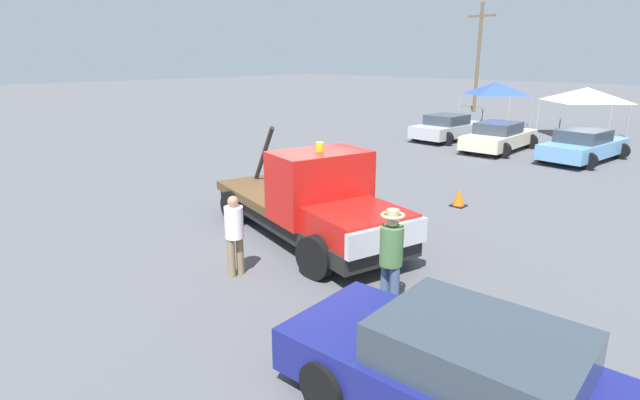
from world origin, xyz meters
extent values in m
plane|color=#545459|center=(0.00, 0.00, 0.00)|extent=(160.00, 160.00, 0.00)
cube|color=black|center=(0.00, 0.00, 0.53)|extent=(6.28, 3.23, 0.35)
cube|color=red|center=(2.11, -0.49, 0.98)|extent=(2.05, 2.14, 0.55)
cube|color=silver|center=(2.97, -0.70, 0.95)|extent=(0.55, 1.88, 0.50)
cube|color=red|center=(0.64, -0.15, 1.46)|extent=(1.77, 2.37, 1.52)
cube|color=brown|center=(-1.46, 0.34, 0.81)|extent=(3.41, 2.75, 0.22)
cylinder|color=black|center=(-2.10, 0.49, 1.70)|extent=(1.18, 0.39, 1.63)
cylinder|color=orange|center=(0.64, -0.15, 2.33)|extent=(0.18, 0.18, 0.20)
cylinder|color=black|center=(2.25, 0.51, 0.44)|extent=(0.88, 0.26, 0.88)
cylinder|color=black|center=(1.79, -1.46, 0.44)|extent=(0.88, 0.26, 0.88)
cylinder|color=black|center=(-1.67, 1.43, 0.44)|extent=(0.88, 0.26, 0.88)
cylinder|color=black|center=(-2.13, -0.53, 0.44)|extent=(0.88, 0.26, 0.88)
cube|color=navy|center=(6.33, -3.09, 0.54)|extent=(5.44, 2.26, 0.60)
cube|color=#333D47|center=(6.06, -3.11, 1.09)|extent=(2.35, 1.80, 0.50)
cylinder|color=black|center=(4.46, -2.34, 0.34)|extent=(0.68, 0.22, 0.68)
cylinder|color=black|center=(4.59, -4.10, 0.34)|extent=(0.68, 0.22, 0.68)
cylinder|color=#475B84|center=(3.74, -1.50, 0.43)|extent=(0.16, 0.16, 0.86)
cylinder|color=#475B84|center=(3.52, -1.48, 0.43)|extent=(0.16, 0.16, 0.86)
cylinder|color=#4C7542|center=(3.63, -1.49, 1.20)|extent=(0.39, 0.39, 0.68)
sphere|color=tan|center=(3.63, -1.49, 1.65)|extent=(0.23, 0.23, 0.23)
torus|color=tan|center=(3.63, -1.49, 1.73)|extent=(0.41, 0.41, 0.06)
cylinder|color=tan|center=(3.63, -1.49, 1.78)|extent=(0.21, 0.21, 0.10)
cylinder|color=#847051|center=(0.56, -2.57, 0.40)|extent=(0.15, 0.15, 0.80)
cylinder|color=#847051|center=(0.57, -2.37, 0.40)|extent=(0.15, 0.15, 0.80)
cylinder|color=white|center=(0.57, -2.47, 1.12)|extent=(0.37, 0.37, 0.64)
sphere|color=#A87A56|center=(0.57, -2.47, 1.55)|extent=(0.22, 0.22, 0.22)
cube|color=#B7B7BC|center=(-5.17, 15.36, 0.54)|extent=(2.05, 4.54, 0.60)
cube|color=#333D47|center=(-5.17, 15.14, 1.09)|extent=(1.73, 1.94, 0.50)
cylinder|color=black|center=(-6.00, 16.91, 0.34)|extent=(0.68, 0.22, 0.68)
cylinder|color=black|center=(-4.21, 16.84, 0.34)|extent=(0.68, 0.22, 0.68)
cylinder|color=black|center=(-6.12, 13.88, 0.34)|extent=(0.68, 0.22, 0.68)
cylinder|color=black|center=(-4.33, 13.81, 0.34)|extent=(0.68, 0.22, 0.68)
cube|color=beige|center=(-1.88, 14.29, 0.54)|extent=(2.00, 4.71, 0.60)
cube|color=#333D47|center=(-1.88, 14.06, 1.09)|extent=(1.67, 2.01, 0.50)
cylinder|color=black|center=(-2.81, 15.83, 0.34)|extent=(0.68, 0.22, 0.68)
cylinder|color=black|center=(-1.09, 15.90, 0.34)|extent=(0.68, 0.22, 0.68)
cylinder|color=black|center=(-2.68, 12.68, 0.34)|extent=(0.68, 0.22, 0.68)
cylinder|color=black|center=(-0.96, 12.75, 0.34)|extent=(0.68, 0.22, 0.68)
cube|color=#669ED1|center=(1.70, 14.54, 0.54)|extent=(2.27, 4.96, 0.60)
cube|color=#333D47|center=(1.68, 14.30, 1.09)|extent=(1.79, 2.16, 0.50)
cylinder|color=black|center=(0.98, 16.25, 0.34)|extent=(0.68, 0.22, 0.68)
cylinder|color=black|center=(2.72, 16.09, 0.34)|extent=(0.68, 0.22, 0.68)
cylinder|color=black|center=(0.68, 12.99, 0.34)|extent=(0.68, 0.22, 0.68)
cylinder|color=black|center=(2.42, 12.83, 0.34)|extent=(0.68, 0.22, 0.68)
cylinder|color=#9E9EA3|center=(-7.45, 20.40, 0.98)|extent=(0.07, 0.07, 1.96)
cylinder|color=#9E9EA3|center=(-4.28, 20.40, 0.98)|extent=(0.07, 0.07, 1.96)
cylinder|color=#9E9EA3|center=(-7.45, 23.57, 0.98)|extent=(0.07, 0.07, 1.96)
cylinder|color=#9E9EA3|center=(-4.28, 23.57, 0.98)|extent=(0.07, 0.07, 1.96)
pyramid|color=#2D4CB7|center=(-5.87, 21.99, 2.34)|extent=(3.17, 3.17, 0.76)
cylinder|color=#9E9EA3|center=(-2.25, 19.48, 0.95)|extent=(0.07, 0.07, 1.90)
cylinder|color=#9E9EA3|center=(1.24, 19.48, 0.95)|extent=(0.07, 0.07, 1.90)
cylinder|color=#9E9EA3|center=(-2.25, 22.97, 0.95)|extent=(0.07, 0.07, 1.90)
cylinder|color=#9E9EA3|center=(1.24, 22.97, 0.95)|extent=(0.07, 0.07, 1.90)
pyramid|color=white|center=(-0.51, 21.23, 2.27)|extent=(3.49, 3.49, 0.74)
cube|color=black|center=(1.33, 4.96, 0.02)|extent=(0.40, 0.40, 0.04)
cone|color=orange|center=(1.33, 4.96, 0.28)|extent=(0.36, 0.36, 0.55)
cylinder|color=brown|center=(-10.83, 28.85, 4.04)|extent=(0.24, 0.24, 8.09)
cube|color=brown|center=(-10.83, 28.85, 7.12)|extent=(2.20, 0.14, 0.14)
camera|label=1|loc=(8.22, -7.88, 4.25)|focal=28.00mm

